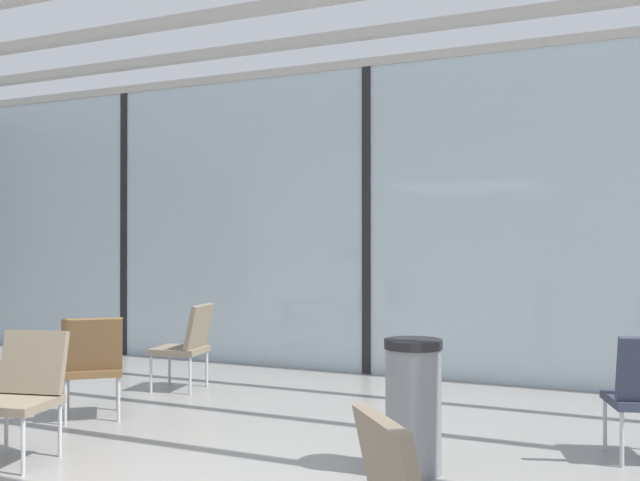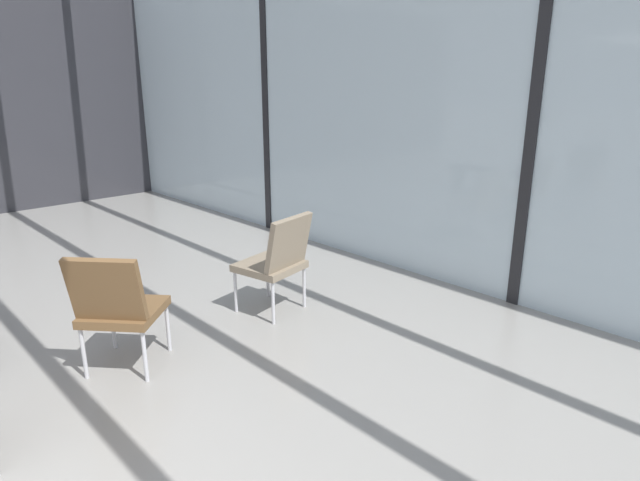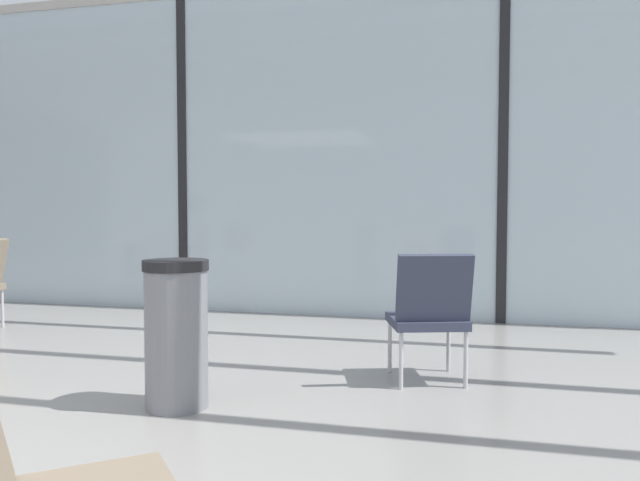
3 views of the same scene
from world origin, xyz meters
TOP-DOWN VIEW (x-y plane):
  - glass_curtain_wall at (0.00, 5.20)m, footprint 14.00×0.08m
  - window_mullion_0 at (-3.50, 5.20)m, footprint 0.10×0.12m
  - window_mullion_1 at (0.00, 5.20)m, footprint 0.10×0.12m
  - lounge_chair_2 at (-1.32, 3.52)m, footprint 0.61×0.57m
  - lounge_chair_4 at (-1.31, 2.14)m, footprint 0.71×0.71m

SIDE VIEW (x-z plane):
  - lounge_chair_2 at x=-1.32m, z-range 0.06..0.93m
  - lounge_chair_4 at x=-1.31m, z-range 0.06..0.93m
  - glass_curtain_wall at x=0.00m, z-range 0.00..3.52m
  - window_mullion_0 at x=-3.50m, z-range 0.00..3.52m
  - window_mullion_1 at x=0.00m, z-range 0.00..3.52m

